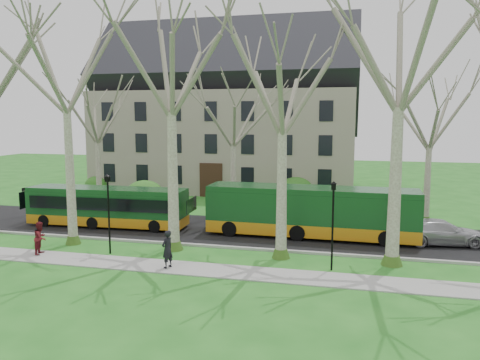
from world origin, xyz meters
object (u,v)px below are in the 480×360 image
Objects in this scene: sedan at (441,232)px; pedestrian_b at (41,238)px; pedestrian_a at (167,249)px; bus_lead at (107,206)px; bus_follow at (311,211)px.

sedan is 22.71m from pedestrian_b.
bus_lead is at bearing -115.45° from pedestrian_a.
pedestrian_b is (-21.56, -7.16, 0.16)m from sedan.
sedan is 2.66× the size of pedestrian_a.
pedestrian_b is at bearing -75.04° from pedestrian_a.
pedestrian_a is 1.06× the size of pedestrian_b.
pedestrian_a is (-13.93, -7.78, 0.21)m from sedan.
pedestrian_a is (7.41, -7.42, -0.43)m from bus_lead.
bus_lead reaches higher than pedestrian_a.
pedestrian_a reaches higher than sedan.
bus_follow is 15.71m from pedestrian_b.
bus_follow is 10.06m from pedestrian_a.
sedan is (21.34, 0.36, -0.64)m from bus_lead.
bus_follow is 2.57× the size of sedan.
bus_lead is 5.82× the size of pedestrian_a.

